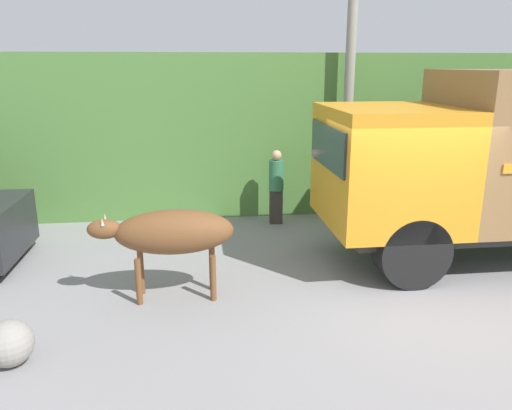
{
  "coord_description": "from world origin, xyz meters",
  "views": [
    {
      "loc": [
        -3.22,
        -6.77,
        3.35
      ],
      "look_at": [
        -2.32,
        0.62,
        1.25
      ],
      "focal_mm": 35.0,
      "sensor_mm": 36.0,
      "label": 1
    }
  ],
  "objects": [
    {
      "name": "ground_plane",
      "position": [
        0.0,
        0.0,
        0.0
      ],
      "size": [
        60.0,
        60.0,
        0.0
      ],
      "primitive_type": "plane",
      "color": "gray"
    },
    {
      "name": "building_backdrop",
      "position": [
        -5.9,
        5.6,
        1.32
      ],
      "size": [
        6.18,
        2.7,
        2.61
      ],
      "color": "#99ADB7",
      "rests_on": "ground_plane"
    },
    {
      "name": "brown_cow",
      "position": [
        -3.61,
        0.15,
        1.01
      ],
      "size": [
        2.08,
        0.65,
        1.35
      ],
      "rotation": [
        0.0,
        0.0,
        0.06
      ],
      "color": "brown",
      "rests_on": "ground_plane"
    },
    {
      "name": "utility_pole",
      "position": [
        0.05,
        3.77,
        3.57
      ],
      "size": [
        0.9,
        0.21,
        6.88
      ],
      "color": "gray",
      "rests_on": "ground_plane"
    },
    {
      "name": "pedestrian_on_hill",
      "position": [
        -1.53,
        3.53,
        0.89
      ],
      "size": [
        0.32,
        0.32,
        1.61
      ],
      "rotation": [
        0.0,
        0.0,
        3.14
      ],
      "color": "#38332D",
      "rests_on": "ground_plane"
    },
    {
      "name": "roadside_rock",
      "position": [
        -5.42,
        -1.39,
        0.27
      ],
      "size": [
        0.55,
        0.55,
        0.55
      ],
      "color": "gray",
      "rests_on": "ground_plane"
    },
    {
      "name": "hillside_embankment",
      "position": [
        0.0,
        6.88,
        1.8
      ],
      "size": [
        32.0,
        5.55,
        3.6
      ],
      "color": "#4C7A38",
      "rests_on": "ground_plane"
    }
  ]
}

